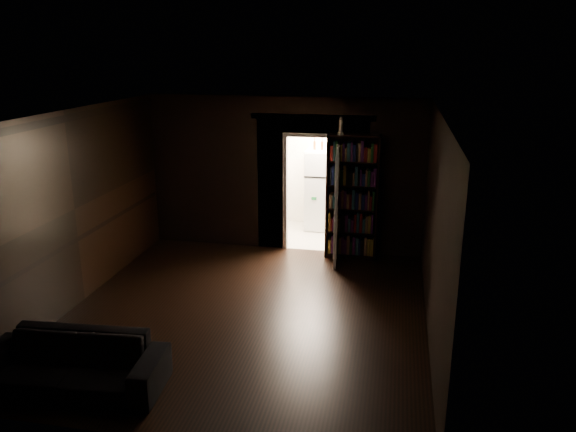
% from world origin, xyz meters
% --- Properties ---
extents(ground, '(5.50, 5.50, 0.00)m').
position_xyz_m(ground, '(0.00, 0.00, 0.00)').
color(ground, black).
rests_on(ground, ground).
extents(room_walls, '(5.02, 5.61, 2.84)m').
position_xyz_m(room_walls, '(-0.01, 1.07, 1.68)').
color(room_walls, black).
rests_on(room_walls, ground).
extents(kitchen_alcove, '(2.20, 1.80, 2.60)m').
position_xyz_m(kitchen_alcove, '(0.50, 3.87, 1.21)').
color(kitchen_alcove, beige).
rests_on(kitchen_alcove, ground).
extents(sofa, '(2.07, 1.01, 0.77)m').
position_xyz_m(sofa, '(-1.40, -2.10, 0.39)').
color(sofa, black).
rests_on(sofa, ground).
extents(bookshelf, '(0.94, 0.47, 2.20)m').
position_xyz_m(bookshelf, '(1.25, 2.55, 1.10)').
color(bookshelf, black).
rests_on(bookshelf, ground).
extents(refrigerator, '(0.93, 0.89, 1.65)m').
position_xyz_m(refrigerator, '(0.56, 4.11, 0.82)').
color(refrigerator, white).
rests_on(refrigerator, ground).
extents(door, '(0.12, 0.85, 2.05)m').
position_xyz_m(door, '(1.01, 2.31, 1.02)').
color(door, white).
rests_on(door, ground).
extents(figurine, '(0.12, 0.12, 0.30)m').
position_xyz_m(figurine, '(1.03, 2.47, 2.35)').
color(figurine, silver).
rests_on(figurine, bookshelf).
extents(bottles, '(0.61, 0.14, 0.24)m').
position_xyz_m(bottles, '(0.58, 4.03, 1.77)').
color(bottles, black).
rests_on(bottles, refrigerator).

